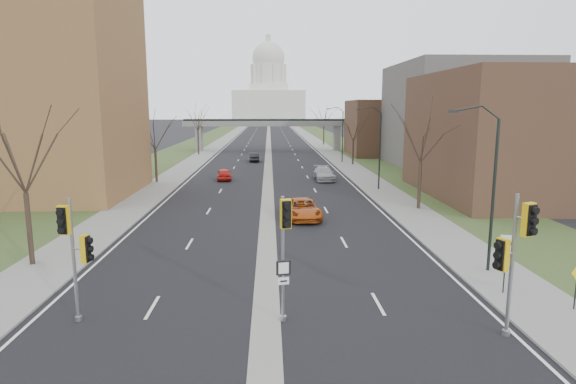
{
  "coord_description": "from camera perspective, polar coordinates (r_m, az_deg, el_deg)",
  "views": [
    {
      "loc": [
        0.18,
        -18.11,
        8.66
      ],
      "look_at": [
        1.26,
        9.67,
        3.78
      ],
      "focal_mm": 30.0,
      "sensor_mm": 36.0,
      "label": 1
    }
  ],
  "objects": [
    {
      "name": "tree_left_b",
      "position": [
        57.69,
        -15.56,
        7.18
      ],
      "size": [
        6.75,
        6.75,
        8.81
      ],
      "color": "#382B21",
      "rests_on": "sidewalk_left"
    },
    {
      "name": "sidewalk_left",
      "position": [
        168.77,
        -6.41,
        6.97
      ],
      "size": [
        4.0,
        600.0,
        0.12
      ],
      "primitive_type": "cube",
      "color": "gray",
      "rests_on": "ground"
    },
    {
      "name": "car_left_near",
      "position": [
        58.97,
        -7.56,
        2.12
      ],
      "size": [
        2.06,
        4.33,
        1.43
      ],
      "primitive_type": "imported",
      "rotation": [
        0.0,
        0.0,
        3.23
      ],
      "color": "red",
      "rests_on": "ground"
    },
    {
      "name": "grass_verge_right",
      "position": [
        169.27,
        3.84,
        7.02
      ],
      "size": [
        8.0,
        600.0,
        0.1
      ],
      "primitive_type": "cube",
      "color": "#2B431F",
      "rests_on": "ground"
    },
    {
      "name": "signal_pole_left",
      "position": [
        20.92,
        -23.98,
        -5.52
      ],
      "size": [
        1.0,
        0.89,
        5.17
      ],
      "rotation": [
        0.0,
        0.0,
        -0.11
      ],
      "color": "gray",
      "rests_on": "ground"
    },
    {
      "name": "speed_limit_sign",
      "position": [
        24.54,
        24.43,
        -6.63
      ],
      "size": [
        0.58,
        0.23,
        2.78
      ],
      "rotation": [
        0.0,
        0.0,
        -0.34
      ],
      "color": "black",
      "rests_on": "sidewalk_right"
    },
    {
      "name": "median_strip",
      "position": [
        168.33,
        -2.31,
        7.0
      ],
      "size": [
        1.2,
        600.0,
        0.02
      ],
      "primitive_type": "cube",
      "color": "gray",
      "rests_on": "ground"
    },
    {
      "name": "car_left_far",
      "position": [
        78.86,
        -4.03,
        4.14
      ],
      "size": [
        1.77,
        4.37,
        1.41
      ],
      "primitive_type": "imported",
      "rotation": [
        0.0,
        0.0,
        3.21
      ],
      "color": "black",
      "rests_on": "ground"
    },
    {
      "name": "streetlight_near",
      "position": [
        26.47,
        21.97,
        5.54
      ],
      "size": [
        2.61,
        0.2,
        8.7
      ],
      "color": "black",
      "rests_on": "sidewalk_right"
    },
    {
      "name": "commercial_block_mid",
      "position": [
        75.43,
        19.63,
        8.5
      ],
      "size": [
        18.0,
        22.0,
        15.0
      ],
      "primitive_type": "cube",
      "color": "#5A5853",
      "rests_on": "ground"
    },
    {
      "name": "car_right_mid",
      "position": [
        58.36,
        4.27,
        2.18
      ],
      "size": [
        2.37,
        5.52,
        1.58
      ],
      "primitive_type": "imported",
      "rotation": [
        0.0,
        0.0,
        0.03
      ],
      "color": "#929399",
      "rests_on": "ground"
    },
    {
      "name": "streetlight_mid",
      "position": [
        51.29,
        10.03,
        7.9
      ],
      "size": [
        2.61,
        0.2,
        8.7
      ],
      "color": "black",
      "rests_on": "sidewalk_right"
    },
    {
      "name": "tree_right_b",
      "position": [
        74.28,
        7.78,
        7.67
      ],
      "size": [
        6.3,
        6.3,
        8.22
      ],
      "color": "#382B21",
      "rests_on": "sidewalk_right"
    },
    {
      "name": "streetlight_far",
      "position": [
        76.89,
        5.92,
        8.63
      ],
      "size": [
        2.61,
        0.2,
        8.7
      ],
      "color": "black",
      "rests_on": "sidewalk_right"
    },
    {
      "name": "road_surface",
      "position": [
        168.33,
        -2.31,
        7.0
      ],
      "size": [
        20.0,
        600.0,
        0.01
      ],
      "primitive_type": "cube",
      "color": "black",
      "rests_on": "ground"
    },
    {
      "name": "sidewalk_right",
      "position": [
        168.74,
        1.8,
        7.03
      ],
      "size": [
        4.0,
        600.0,
        0.12
      ],
      "primitive_type": "cube",
      "color": "gray",
      "rests_on": "ground"
    },
    {
      "name": "car_right_near",
      "position": [
        38.08,
        1.69,
        -1.99
      ],
      "size": [
        3.02,
        5.78,
        1.55
      ],
      "primitive_type": "imported",
      "rotation": [
        0.0,
        0.0,
        0.08
      ],
      "color": "#A94812",
      "rests_on": "ground"
    },
    {
      "name": "signal_pole_right",
      "position": [
        19.61,
        25.22,
        -5.86
      ],
      "size": [
        1.27,
        0.93,
        5.56
      ],
      "rotation": [
        0.0,
        0.0,
        0.39
      ],
      "color": "gray",
      "rests_on": "ground"
    },
    {
      "name": "tree_left_a",
      "position": [
        29.32,
        -29.05,
        4.75
      ],
      "size": [
        7.2,
        7.2,
        9.4
      ],
      "color": "#382B21",
      "rests_on": "sidewalk_left"
    },
    {
      "name": "commercial_block_near",
      "position": [
        51.96,
        25.21,
        6.08
      ],
      "size": [
        16.0,
        20.0,
        12.0
      ],
      "primitive_type": "cube",
      "color": "brown",
      "rests_on": "ground"
    },
    {
      "name": "pedestrian_bridge",
      "position": [
        98.18,
        -2.36,
        7.72
      ],
      "size": [
        34.0,
        3.0,
        6.45
      ],
      "color": "slate",
      "rests_on": "ground"
    },
    {
      "name": "grass_verge_left",
      "position": [
        169.31,
        -8.45,
        6.93
      ],
      "size": [
        8.0,
        600.0,
        0.1
      ],
      "primitive_type": "cube",
      "color": "#2B431F",
      "rests_on": "ground"
    },
    {
      "name": "signal_pole_median",
      "position": [
        19.02,
        -0.42,
        -5.35
      ],
      "size": [
        0.65,
        0.87,
        5.22
      ],
      "rotation": [
        0.0,
        0.0,
        0.21
      ],
      "color": "gray",
      "rests_on": "ground"
    },
    {
      "name": "commercial_block_far",
      "position": [
        90.84,
        11.77,
        7.44
      ],
      "size": [
        14.0,
        14.0,
        10.0
      ],
      "primitive_type": "cube",
      "color": "brown",
      "rests_on": "ground"
    },
    {
      "name": "capitol",
      "position": [
        338.25,
        -2.31,
        11.63
      ],
      "size": [
        48.0,
        42.0,
        55.75
      ],
      "color": "silver",
      "rests_on": "ground"
    },
    {
      "name": "tree_right_a",
      "position": [
        42.16,
        15.59,
        6.84
      ],
      "size": [
        7.2,
        7.2,
        9.4
      ],
      "color": "#382B21",
      "rests_on": "sidewalk_right"
    },
    {
      "name": "tree_left_c",
      "position": [
        91.08,
        -10.68,
        8.77
      ],
      "size": [
        7.65,
        7.65,
        9.99
      ],
      "color": "#382B21",
      "rests_on": "sidewalk_left"
    },
    {
      "name": "ground",
      "position": [
        20.07,
        -2.63,
        -15.61
      ],
      "size": [
        700.0,
        700.0,
        0.0
      ],
      "primitive_type": "plane",
      "color": "black",
      "rests_on": "ground"
    },
    {
      "name": "tree_right_c",
      "position": [
        113.84,
        4.29,
        9.11
      ],
      "size": [
        7.65,
        7.65,
        9.99
      ],
      "color": "#382B21",
      "rests_on": "sidewalk_right"
    }
  ]
}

